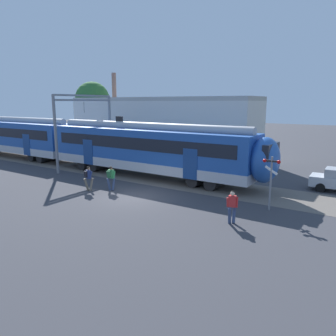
# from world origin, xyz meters

# --- Properties ---
(ground_plane) EXTENTS (160.00, 160.00, 0.00)m
(ground_plane) POSITION_xyz_m (0.00, 0.00, 0.00)
(ground_plane) COLOR #38383D
(track_bed) EXTENTS (80.00, 4.40, 0.01)m
(track_bed) POSITION_xyz_m (-13.97, 5.15, 0.01)
(track_bed) COLOR #605951
(track_bed) RESTS_ON ground
(commuter_train) EXTENTS (38.05, 3.07, 4.73)m
(commuter_train) POSITION_xyz_m (-11.49, 5.15, 2.25)
(commuter_train) COLOR silver
(commuter_train) RESTS_ON ground
(pedestrian_navy) EXTENTS (0.64, 0.58, 1.67)m
(pedestrian_navy) POSITION_xyz_m (-3.49, -0.50, 0.99)
(pedestrian_navy) COLOR #6B6051
(pedestrian_navy) RESTS_ON ground
(pedestrian_green) EXTENTS (0.54, 0.66, 1.67)m
(pedestrian_green) POSITION_xyz_m (-2.28, 0.39, 0.99)
(pedestrian_green) COLOR navy
(pedestrian_green) RESTS_ON ground
(pedestrian_red) EXTENTS (0.53, 0.70, 1.67)m
(pedestrian_red) POSITION_xyz_m (6.94, -0.85, 0.99)
(pedestrian_red) COLOR navy
(pedestrian_red) RESTS_ON ground
(catenary_gantry) EXTENTS (0.24, 6.64, 6.53)m
(catenary_gantry) POSITION_xyz_m (-9.82, 5.15, 4.31)
(catenary_gantry) COLOR gray
(catenary_gantry) RESTS_ON ground
(crossing_signal) EXTENTS (0.96, 0.22, 3.00)m
(crossing_signal) POSITION_xyz_m (7.86, 2.19, 2.01)
(crossing_signal) COLOR gray
(crossing_signal) RESTS_ON ground
(background_building) EXTENTS (21.35, 5.00, 9.20)m
(background_building) POSITION_xyz_m (-7.62, 13.65, 3.21)
(background_building) COLOR beige
(background_building) RESTS_ON ground
(street_tree_left) EXTENTS (4.12, 4.12, 8.35)m
(street_tree_left) POSITION_xyz_m (-17.46, 13.46, 6.26)
(street_tree_left) COLOR brown
(street_tree_left) RESTS_ON ground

